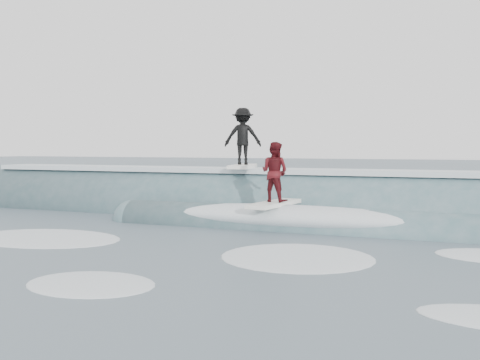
% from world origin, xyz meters
% --- Properties ---
extents(ground, '(160.00, 160.00, 0.00)m').
position_xyz_m(ground, '(0.00, 0.00, 0.00)').
color(ground, '#3A4A55').
rests_on(ground, ground).
extents(breaking_wave, '(23.59, 4.10, 2.65)m').
position_xyz_m(breaking_wave, '(0.19, 5.42, 0.03)').
color(breaking_wave, '#3B5C63').
rests_on(breaking_wave, ground).
extents(surfer_black, '(1.22, 2.07, 1.78)m').
position_xyz_m(surfer_black, '(-0.30, 5.66, 2.25)').
color(surfer_black, white).
rests_on(surfer_black, ground).
extents(surfer_red, '(0.87, 2.06, 1.58)m').
position_xyz_m(surfer_red, '(1.39, 3.46, 1.28)').
color(surfer_red, white).
rests_on(surfer_red, ground).
extents(whitewater, '(11.85, 5.70, 0.10)m').
position_xyz_m(whitewater, '(1.65, -0.29, 0.00)').
color(whitewater, white).
rests_on(whitewater, ground).
extents(far_swells, '(36.46, 8.65, 0.80)m').
position_xyz_m(far_swells, '(0.34, 17.65, 0.00)').
color(far_swells, '#3B5C63').
rests_on(far_swells, ground).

